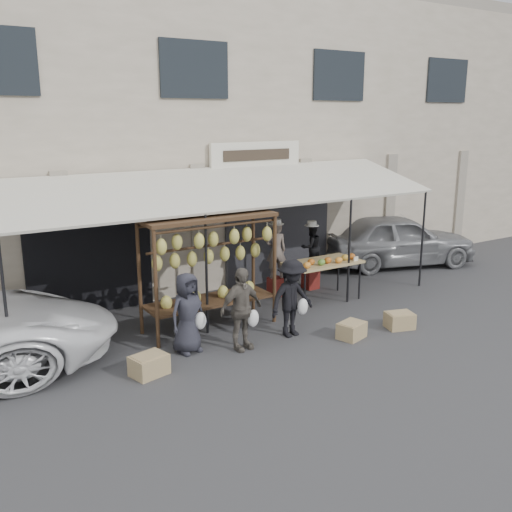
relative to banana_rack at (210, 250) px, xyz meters
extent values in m
plane|color=#2D2D30|center=(0.83, -1.34, -1.57)|extent=(90.00, 90.00, 0.00)
cube|color=beige|center=(0.83, 5.16, 1.93)|extent=(24.00, 6.00, 7.00)
cube|color=#232328|center=(3.03, 2.12, -0.32)|extent=(3.00, 0.10, 2.50)
cube|color=black|center=(-1.67, 2.12, -0.32)|extent=(2.60, 0.10, 2.50)
cube|color=silver|center=(2.33, 2.06, 1.58)|extent=(2.40, 0.10, 0.60)
cube|color=beige|center=(0.83, 0.96, 1.03)|extent=(10.00, 2.34, 0.63)
cylinder|color=black|center=(-3.67, -0.19, -0.42)|extent=(0.05, 0.05, 2.30)
cylinder|color=black|center=(-0.17, -0.19, -0.42)|extent=(0.05, 0.05, 2.30)
cylinder|color=black|center=(3.33, -0.19, -0.42)|extent=(0.05, 0.05, 2.30)
cylinder|color=black|center=(5.63, -0.19, -0.42)|extent=(0.05, 0.05, 2.30)
cylinder|color=#382514|center=(-1.25, -0.35, -0.47)|extent=(0.07, 0.07, 2.20)
cylinder|color=#382514|center=(1.25, -0.35, -0.47)|extent=(0.07, 0.07, 2.20)
cylinder|color=#382514|center=(-1.25, 0.45, -0.47)|extent=(0.07, 0.07, 2.20)
cylinder|color=#382514|center=(1.25, 0.45, -0.47)|extent=(0.07, 0.07, 2.20)
cube|color=#382514|center=(0.00, 0.05, 0.63)|extent=(2.60, 0.90, 0.07)
cylinder|color=#382514|center=(0.00, -0.30, 0.51)|extent=(2.50, 0.05, 0.05)
cylinder|color=#382514|center=(0.00, 0.40, 0.51)|extent=(2.50, 0.05, 0.05)
cylinder|color=#382514|center=(0.00, 0.05, 0.08)|extent=(2.50, 0.05, 0.05)
cube|color=#382514|center=(0.00, 0.05, -1.02)|extent=(2.50, 0.80, 0.05)
ellipsoid|color=#DAC95D|center=(-1.10, -0.30, 0.26)|extent=(0.20, 0.18, 0.30)
ellipsoid|color=#DAC95D|center=(-0.73, -0.15, 0.28)|extent=(0.20, 0.18, 0.30)
ellipsoid|color=#DAC95D|center=(-0.37, -0.30, 0.28)|extent=(0.20, 0.18, 0.30)
ellipsoid|color=#DAC95D|center=(0.00, -0.15, 0.25)|extent=(0.20, 0.18, 0.30)
ellipsoid|color=#DAC95D|center=(0.37, -0.30, 0.28)|extent=(0.20, 0.18, 0.30)
ellipsoid|color=#DAC95D|center=(0.73, -0.15, 0.26)|extent=(0.20, 0.18, 0.30)
ellipsoid|color=#DAC95D|center=(1.10, -0.30, 0.25)|extent=(0.20, 0.18, 0.30)
ellipsoid|color=#DAC95D|center=(-1.05, 0.05, -0.12)|extent=(0.20, 0.18, 0.30)
ellipsoid|color=#DAC95D|center=(-0.70, 0.05, -0.12)|extent=(0.20, 0.18, 0.30)
ellipsoid|color=#DAC95D|center=(-0.35, 0.05, -0.13)|extent=(0.20, 0.18, 0.30)
ellipsoid|color=#DAC95D|center=(0.00, 0.05, -0.13)|extent=(0.20, 0.18, 0.30)
ellipsoid|color=#DAC95D|center=(0.35, 0.05, -0.12)|extent=(0.20, 0.18, 0.30)
ellipsoid|color=#DAC95D|center=(0.70, 0.05, -0.15)|extent=(0.20, 0.18, 0.30)
ellipsoid|color=#DAC95D|center=(1.05, 0.05, -0.14)|extent=(0.20, 0.18, 0.30)
cube|color=tan|center=(2.92, 0.21, -0.69)|extent=(1.70, 0.90, 0.05)
cylinder|color=black|center=(2.15, -0.16, -1.14)|extent=(0.04, 0.04, 0.85)
cylinder|color=black|center=(3.69, -0.16, -1.14)|extent=(0.04, 0.04, 0.85)
cylinder|color=black|center=(2.15, 0.58, -1.14)|extent=(0.04, 0.04, 0.85)
cylinder|color=black|center=(3.69, 0.58, -1.14)|extent=(0.04, 0.04, 0.85)
ellipsoid|color=orange|center=(2.27, -0.07, -0.60)|extent=(0.18, 0.14, 0.14)
ellipsoid|color=#B25919|center=(2.51, 0.10, -0.60)|extent=(0.18, 0.14, 0.14)
ellipsoid|color=#598C33|center=(2.69, -0.04, -0.60)|extent=(0.18, 0.14, 0.14)
ellipsoid|color=#B25919|center=(2.91, 0.02, -0.60)|extent=(0.18, 0.14, 0.14)
ellipsoid|color=orange|center=(3.13, -0.09, -0.60)|extent=(0.18, 0.14, 0.14)
ellipsoid|color=gold|center=(3.40, 0.02, -0.60)|extent=(0.18, 0.14, 0.14)
ellipsoid|color=#B25919|center=(3.58, 0.01, -0.60)|extent=(0.18, 0.14, 0.14)
imported|color=#6F6159|center=(2.23, 1.04, -0.49)|extent=(0.54, 0.44, 1.29)
imported|color=black|center=(3.25, 1.07, -0.55)|extent=(0.57, 0.46, 1.11)
imported|color=#272731|center=(-0.87, -0.80, -0.85)|extent=(0.78, 0.59, 1.44)
imported|color=#5D564D|center=(-0.02, -1.19, -0.82)|extent=(0.92, 0.47, 1.50)
imported|color=black|center=(1.11, -1.15, -0.82)|extent=(1.01, 0.64, 1.48)
cube|color=maroon|center=(2.23, 1.04, -1.35)|extent=(0.36, 0.36, 0.43)
cube|color=maroon|center=(3.25, 1.07, -1.34)|extent=(0.40, 0.40, 0.46)
cube|color=tan|center=(1.99, -1.84, -1.41)|extent=(0.59, 0.51, 0.30)
cube|color=tan|center=(3.13, -1.95, -1.41)|extent=(0.61, 0.53, 0.31)
cube|color=tan|center=(-1.80, -1.30, -1.40)|extent=(0.64, 0.54, 0.33)
imported|color=gray|center=(6.59, 1.54, -0.84)|extent=(4.56, 2.92, 1.44)
camera|label=1|loc=(-4.83, -9.35, 2.51)|focal=40.00mm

